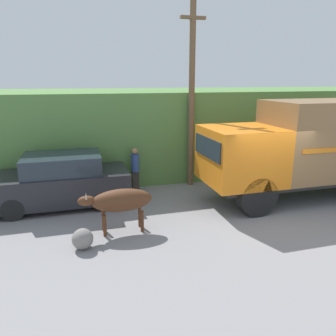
{
  "coord_description": "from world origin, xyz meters",
  "views": [
    {
      "loc": [
        -5.37,
        -8.22,
        3.93
      ],
      "look_at": [
        -2.96,
        0.28,
        1.53
      ],
      "focal_mm": 35.0,
      "sensor_mm": 36.0,
      "label": 1
    }
  ],
  "objects_px": {
    "utility_pole": "(192,91)",
    "brown_cow": "(120,201)",
    "cargo_truck": "(318,145)",
    "roadside_rock": "(83,239)",
    "parked_suv": "(61,182)",
    "pedestrian_on_hill": "(135,167)"
  },
  "relations": [
    {
      "from": "parked_suv",
      "to": "pedestrian_on_hill",
      "type": "bearing_deg",
      "value": 14.31
    },
    {
      "from": "pedestrian_on_hill",
      "to": "roadside_rock",
      "type": "bearing_deg",
      "value": 64.2
    },
    {
      "from": "pedestrian_on_hill",
      "to": "roadside_rock",
      "type": "height_order",
      "value": "pedestrian_on_hill"
    },
    {
      "from": "parked_suv",
      "to": "utility_pole",
      "type": "bearing_deg",
      "value": 8.95
    },
    {
      "from": "brown_cow",
      "to": "utility_pole",
      "type": "xyz_separation_m",
      "value": [
        3.12,
        3.35,
        2.64
      ]
    },
    {
      "from": "brown_cow",
      "to": "utility_pole",
      "type": "distance_m",
      "value": 5.29
    },
    {
      "from": "roadside_rock",
      "to": "parked_suv",
      "type": "bearing_deg",
      "value": 100.05
    },
    {
      "from": "brown_cow",
      "to": "pedestrian_on_hill",
      "type": "relative_size",
      "value": 1.21
    },
    {
      "from": "pedestrian_on_hill",
      "to": "roadside_rock",
      "type": "xyz_separation_m",
      "value": [
        -1.98,
        -3.81,
        -0.63
      ]
    },
    {
      "from": "brown_cow",
      "to": "cargo_truck",
      "type": "bearing_deg",
      "value": 1.68
    },
    {
      "from": "cargo_truck",
      "to": "brown_cow",
      "type": "distance_m",
      "value": 6.85
    },
    {
      "from": "utility_pole",
      "to": "brown_cow",
      "type": "bearing_deg",
      "value": -133.0
    },
    {
      "from": "brown_cow",
      "to": "roadside_rock",
      "type": "relative_size",
      "value": 3.78
    },
    {
      "from": "brown_cow",
      "to": "utility_pole",
      "type": "height_order",
      "value": "utility_pole"
    },
    {
      "from": "pedestrian_on_hill",
      "to": "utility_pole",
      "type": "bearing_deg",
      "value": -172.91
    },
    {
      "from": "parked_suv",
      "to": "roadside_rock",
      "type": "height_order",
      "value": "parked_suv"
    },
    {
      "from": "parked_suv",
      "to": "pedestrian_on_hill",
      "type": "height_order",
      "value": "parked_suv"
    },
    {
      "from": "brown_cow",
      "to": "pedestrian_on_hill",
      "type": "distance_m",
      "value": 3.29
    },
    {
      "from": "cargo_truck",
      "to": "parked_suv",
      "type": "bearing_deg",
      "value": 168.64
    },
    {
      "from": "utility_pole",
      "to": "parked_suv",
      "type": "bearing_deg",
      "value": -168.01
    },
    {
      "from": "brown_cow",
      "to": "pedestrian_on_hill",
      "type": "bearing_deg",
      "value": 67.05
    },
    {
      "from": "brown_cow",
      "to": "parked_suv",
      "type": "relative_size",
      "value": 0.45
    }
  ]
}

